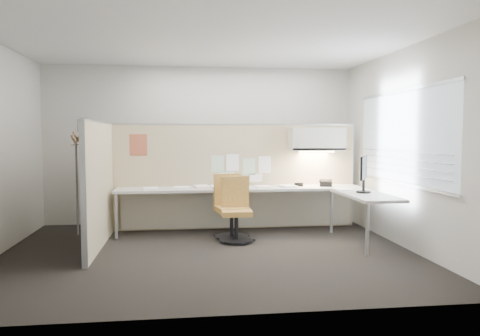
{
  "coord_description": "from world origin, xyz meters",
  "views": [
    {
      "loc": [
        -0.36,
        -6.22,
        1.58
      ],
      "look_at": [
        0.53,
        0.8,
        1.08
      ],
      "focal_mm": 35.0,
      "sensor_mm": 36.0,
      "label": 1
    }
  ],
  "objects": [
    {
      "name": "stapler",
      "position": [
        1.6,
        1.41,
        0.76
      ],
      "size": [
        0.14,
        0.04,
        0.05
      ],
      "primitive_type": "cube",
      "rotation": [
        0.0,
        0.0,
        0.03
      ],
      "color": "black",
      "rests_on": "desk"
    },
    {
      "name": "poster",
      "position": [
        -1.05,
        1.57,
        1.42
      ],
      "size": [
        0.28,
        0.0,
        0.35
      ],
      "primitive_type": "cube",
      "color": "#F4501E",
      "rests_on": "partition_back"
    },
    {
      "name": "paper_stack_3",
      "position": [
        0.97,
        1.3,
        0.74
      ],
      "size": [
        0.24,
        0.31,
        0.02
      ],
      "primitive_type": "cube",
      "rotation": [
        0.0,
        0.0,
        0.04
      ],
      "color": "white",
      "rests_on": "desk"
    },
    {
      "name": "paper_stack_6",
      "position": [
        -0.03,
        1.26,
        0.75
      ],
      "size": [
        0.29,
        0.34,
        0.04
      ],
      "primitive_type": "cube",
      "rotation": [
        0.0,
        0.0,
        0.23
      ],
      "color": "white",
      "rests_on": "desk"
    },
    {
      "name": "chair_right",
      "position": [
        0.44,
        0.62,
        0.44
      ],
      "size": [
        0.5,
        0.5,
        0.95
      ],
      "rotation": [
        0.0,
        0.0,
        -0.03
      ],
      "color": "black",
      "rests_on": "floor"
    },
    {
      "name": "window_pane",
      "position": [
        2.73,
        0.0,
        1.55
      ],
      "size": [
        0.01,
        2.8,
        1.3
      ],
      "primitive_type": "cube",
      "color": "#8E9BA5",
      "rests_on": "wall_right"
    },
    {
      "name": "tape_dispenser",
      "position": [
        1.61,
        1.33,
        0.76
      ],
      "size": [
        0.12,
        0.09,
        0.06
      ],
      "primitive_type": "cube",
      "rotation": [
        0.0,
        0.0,
        -0.39
      ],
      "color": "black",
      "rests_on": "desk"
    },
    {
      "name": "wall_right",
      "position": [
        2.75,
        0.0,
        1.4
      ],
      "size": [
        0.02,
        4.5,
        2.8
      ],
      "primitive_type": "cube",
      "color": "beige",
      "rests_on": "ground"
    },
    {
      "name": "paper_stack_5",
      "position": [
        2.12,
        0.71,
        0.74
      ],
      "size": [
        0.28,
        0.34,
        0.02
      ],
      "primitive_type": "cube",
      "rotation": [
        0.0,
        0.0,
        0.2
      ],
      "color": "white",
      "rests_on": "desk"
    },
    {
      "name": "coat_hook",
      "position": [
        -1.58,
        -0.5,
        1.41
      ],
      "size": [
        0.18,
        0.46,
        1.38
      ],
      "color": "silver",
      "rests_on": "partition_left"
    },
    {
      "name": "wall_back",
      "position": [
        0.0,
        2.25,
        1.4
      ],
      "size": [
        5.5,
        0.02,
        2.8
      ],
      "primitive_type": "cube",
      "color": "beige",
      "rests_on": "ground"
    },
    {
      "name": "partition_left",
      "position": [
        -1.5,
        0.5,
        0.88
      ],
      "size": [
        0.06,
        2.2,
        1.75
      ],
      "primitive_type": "cube",
      "color": "tan",
      "rests_on": "floor"
    },
    {
      "name": "chair_left",
      "position": [
        0.39,
        0.87,
        0.45
      ],
      "size": [
        0.53,
        0.55,
        0.97
      ],
      "rotation": [
        0.0,
        0.0,
        0.2
      ],
      "color": "black",
      "rests_on": "floor"
    },
    {
      "name": "floor",
      "position": [
        0.0,
        0.0,
        -0.01
      ],
      "size": [
        5.5,
        4.5,
        0.01
      ],
      "primitive_type": "cube",
      "color": "black",
      "rests_on": "ground"
    },
    {
      "name": "desk",
      "position": [
        0.93,
        1.13,
        0.6
      ],
      "size": [
        4.0,
        2.07,
        0.73
      ],
      "color": "beige",
      "rests_on": "floor"
    },
    {
      "name": "wall_front",
      "position": [
        0.0,
        -2.25,
        1.4
      ],
      "size": [
        5.5,
        0.02,
        2.8
      ],
      "primitive_type": "cube",
      "color": "beige",
      "rests_on": "ground"
    },
    {
      "name": "overhead_bin",
      "position": [
        1.9,
        1.39,
        1.51
      ],
      "size": [
        0.9,
        0.36,
        0.38
      ],
      "primitive_type": "cube",
      "color": "beige",
      "rests_on": "partition_back"
    },
    {
      "name": "paper_stack_1",
      "position": [
        -0.37,
        1.33,
        0.74
      ],
      "size": [
        0.27,
        0.33,
        0.02
      ],
      "primitive_type": "cube",
      "rotation": [
        0.0,
        0.0,
        -0.13
      ],
      "color": "white",
      "rests_on": "desk"
    },
    {
      "name": "paper_stack_2",
      "position": [
        0.23,
        1.18,
        0.75
      ],
      "size": [
        0.23,
        0.3,
        0.04
      ],
      "primitive_type": "cube",
      "rotation": [
        0.0,
        0.0,
        -0.01
      ],
      "color": "white",
      "rests_on": "desk"
    },
    {
      "name": "phone",
      "position": [
        2.02,
        1.26,
        0.78
      ],
      "size": [
        0.26,
        0.24,
        0.12
      ],
      "rotation": [
        0.0,
        0.0,
        -0.3
      ],
      "color": "black",
      "rests_on": "desk"
    },
    {
      "name": "ceiling",
      "position": [
        0.0,
        0.0,
        2.8
      ],
      "size": [
        5.5,
        4.5,
        0.01
      ],
      "primitive_type": "cube",
      "color": "white",
      "rests_on": "wall_back"
    },
    {
      "name": "paper_stack_4",
      "position": [
        1.38,
        1.23,
        0.74
      ],
      "size": [
        0.27,
        0.33,
        0.03
      ],
      "primitive_type": "cube",
      "rotation": [
        0.0,
        0.0,
        0.14
      ],
      "color": "white",
      "rests_on": "desk"
    },
    {
      "name": "partition_back",
      "position": [
        0.55,
        1.6,
        0.88
      ],
      "size": [
        4.1,
        0.06,
        1.75
      ],
      "primitive_type": "cube",
      "color": "tan",
      "rests_on": "floor"
    },
    {
      "name": "pinned_papers",
      "position": [
        0.63,
        1.57,
        1.03
      ],
      "size": [
        1.01,
        0.0,
        0.47
      ],
      "color": "#8CBF8C",
      "rests_on": "partition_back"
    },
    {
      "name": "paper_stack_0",
      "position": [
        -0.84,
        1.2,
        0.74
      ],
      "size": [
        0.27,
        0.33,
        0.02
      ],
      "primitive_type": "cube",
      "rotation": [
        0.0,
        0.0,
        0.13
      ],
      "color": "white",
      "rests_on": "desk"
    },
    {
      "name": "monitor",
      "position": [
        2.3,
        0.32,
        1.04
      ],
      "size": [
        0.28,
        0.46,
        0.53
      ],
      "rotation": [
        0.0,
        0.0,
        1.05
      ],
      "color": "black",
      "rests_on": "desk"
    },
    {
      "name": "task_light_strip",
      "position": [
        1.9,
        1.39,
        1.3
      ],
      "size": [
        0.6,
        0.06,
        0.02
      ],
      "primitive_type": "cube",
      "color": "#FFEABF",
      "rests_on": "overhead_bin"
    }
  ]
}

